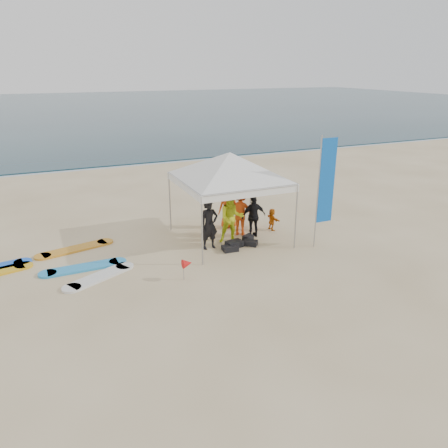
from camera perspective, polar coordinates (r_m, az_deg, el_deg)
ground at (r=11.79m, az=2.39°, el=-9.88°), size 120.00×120.00×0.00m
ocean at (r=69.57m, az=-20.43°, el=13.92°), size 160.00×84.00×0.08m
shoreline_foam at (r=28.36m, az=-14.02°, el=7.41°), size 160.00×1.20×0.01m
person_black_a at (r=14.64m, az=-1.93°, el=-0.08°), size 0.65×0.45×1.71m
person_yellow at (r=15.15m, az=0.98°, el=0.80°), size 1.01×0.87×1.79m
person_orange_a at (r=15.88m, az=2.16°, el=1.67°), size 1.32×1.17×1.78m
person_black_b at (r=15.72m, az=3.89°, el=1.03°), size 0.93×0.42×1.56m
person_orange_b at (r=16.59m, az=0.58°, el=2.09°), size 0.86×0.67×1.56m
person_seated at (r=16.55m, az=6.28°, el=0.62°), size 0.28×0.79×0.84m
canopy_tent at (r=14.88m, az=0.77°, el=9.31°), size 4.74×4.74×3.58m
feather_flag at (r=14.84m, az=13.15°, el=5.32°), size 0.64×0.04×3.82m
marker_pennant at (r=12.68m, az=-4.82°, el=-5.17°), size 0.28×0.28×0.64m
gear_pile at (r=15.04m, az=1.94°, el=-2.62°), size 1.44×0.97×0.22m
surfboard_spread at (r=14.49m, az=-23.48°, el=-5.54°), size 5.72×3.61×0.07m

